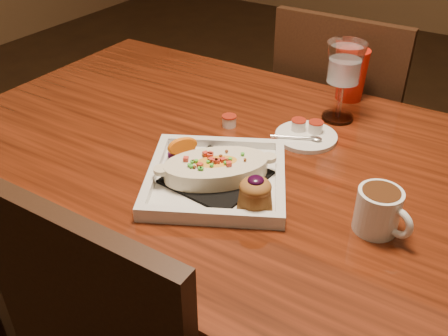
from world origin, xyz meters
The scene contains 8 objects.
table centered at (0.00, 0.00, 0.65)m, with size 1.50×0.90×0.75m.
chair_far centered at (0.00, 0.63, 0.51)m, with size 0.42×0.42×0.93m.
plate centered at (0.00, -0.13, 0.78)m, with size 0.37×0.37×0.08m.
coffee_mug centered at (0.31, -0.10, 0.80)m, with size 0.11×0.08×0.08m.
goblet centered at (0.10, 0.27, 0.89)m, with size 0.09×0.09×0.20m.
saucer centered at (0.07, 0.14, 0.76)m, with size 0.15×0.15×0.10m.
creamer_loose centered at (-0.12, 0.10, 0.76)m, with size 0.04×0.04×0.03m.
red_tumbler centered at (0.08, 0.40, 0.82)m, with size 0.08×0.08×0.14m, color red.
Camera 1 is at (0.45, -0.83, 1.35)m, focal length 40.00 mm.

